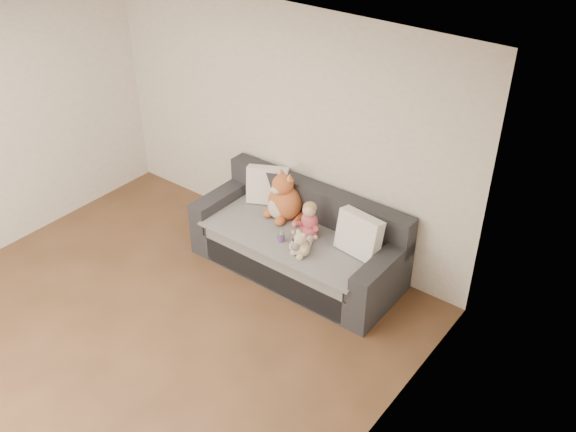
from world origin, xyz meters
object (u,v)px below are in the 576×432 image
at_px(toddler, 308,224).
at_px(plush_cat, 284,200).
at_px(teddy_bear, 300,246).
at_px(sippy_cup, 281,236).
at_px(sofa, 299,244).

xyz_separation_m(toddler, plush_cat, (-0.43, 0.16, 0.04)).
xyz_separation_m(toddler, teddy_bear, (0.12, -0.29, -0.05)).
relative_size(plush_cat, sippy_cup, 4.87).
bearing_deg(plush_cat, teddy_bear, -25.81).
bearing_deg(teddy_bear, sippy_cup, 179.83).
bearing_deg(toddler, teddy_bear, -83.00).
bearing_deg(sippy_cup, sofa, 82.83).
bearing_deg(sippy_cup, toddler, 50.08).
bearing_deg(toddler, sippy_cup, -144.93).
distance_m(toddler, sippy_cup, 0.29).
bearing_deg(teddy_bear, sofa, 142.70).
xyz_separation_m(teddy_bear, sippy_cup, (-0.29, 0.08, -0.05)).
relative_size(toddler, teddy_bear, 1.45).
relative_size(sofa, sippy_cup, 18.96).
distance_m(sofa, toddler, 0.36).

